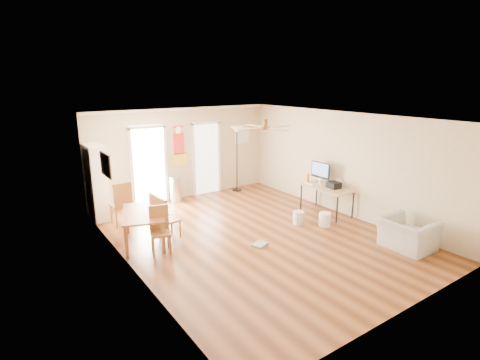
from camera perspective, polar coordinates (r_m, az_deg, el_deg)
floor at (r=8.40m, az=2.34°, el=-8.48°), size 7.00×7.00×0.00m
ceiling at (r=7.74m, az=2.55°, el=9.47°), size 5.50×7.00×0.00m
wall_back at (r=10.90m, az=-8.68°, el=4.01°), size 5.50×0.04×2.60m
wall_front at (r=5.72m, az=24.15°, el=-7.32°), size 5.50×0.04×2.60m
wall_left at (r=6.75m, az=-16.62°, el=-3.27°), size 0.04×7.00×2.60m
wall_right at (r=9.83m, az=15.40°, el=2.45°), size 0.04×7.00×2.60m
crown_molding at (r=7.74m, az=2.55°, el=9.17°), size 5.50×7.00×0.08m
kitchen_doorway at (r=10.54m, az=-13.73°, el=1.98°), size 0.90×0.10×2.10m
bathroom_doorway at (r=11.28m, az=-5.17°, el=3.19°), size 0.80×0.10×2.10m
wall_decal at (r=10.79m, az=-9.28°, el=5.22°), size 0.46×0.03×1.10m
ac_grille at (r=11.83m, az=0.32°, el=7.00°), size 0.50×0.04×0.60m
framed_poster at (r=7.96m, az=-19.83°, el=2.18°), size 0.04×0.66×0.48m
ceiling_fan at (r=7.52m, az=3.92°, el=7.98°), size 1.24×1.24×0.20m
bookshelf at (r=9.79m, az=-21.03°, el=-0.32°), size 0.59×0.91×1.86m
dining_table at (r=8.18m, az=-14.42°, el=-7.03°), size 1.22×1.56×0.68m
dining_chair_right_a at (r=8.66m, az=-11.94°, el=-4.85°), size 0.40×0.40×0.91m
dining_chair_right_b at (r=8.27m, az=-10.74°, el=-5.67°), size 0.44×0.44×0.93m
dining_chair_near at (r=7.61m, az=-12.02°, el=-7.56°), size 0.48×0.48×0.94m
dining_chair_far at (r=9.32m, az=-17.74°, el=-3.36°), size 0.45×0.45×1.05m
trash_can at (r=10.73m, az=-9.75°, el=-1.40°), size 0.42×0.42×0.71m
torchiere_lamp at (r=11.49m, az=-0.48°, el=3.23°), size 0.44×0.44×2.00m
computer_desk at (r=9.88m, az=12.99°, el=-3.03°), size 0.66×1.32×0.70m
imac at (r=10.00m, az=12.13°, el=1.06°), size 0.24×0.62×0.58m
keyboard at (r=9.96m, az=10.49°, el=-0.59°), size 0.22×0.37×0.01m
printer at (r=9.72m, az=14.10°, el=-0.74°), size 0.31×0.35×0.16m
orange_bottle at (r=10.11m, az=10.31°, el=0.28°), size 0.08×0.08×0.23m
wastebasket_a at (r=9.14m, az=8.89°, el=-5.65°), size 0.27×0.27×0.30m
wastebasket_b at (r=9.10m, az=12.79°, el=-5.86°), size 0.34×0.34×0.32m
floor_cloth at (r=7.93m, az=3.02°, el=-9.79°), size 0.38×0.34×0.04m
armchair at (r=8.38m, az=24.12°, el=-7.53°), size 0.88×1.00×0.64m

